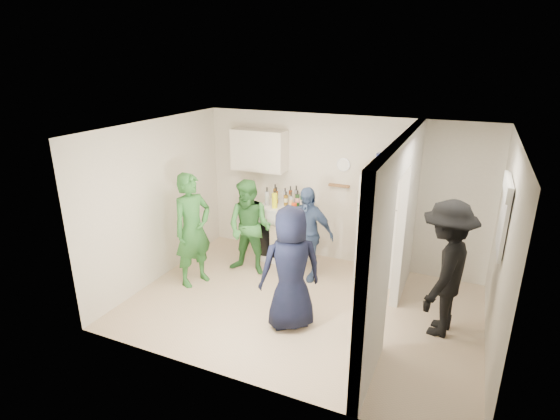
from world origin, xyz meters
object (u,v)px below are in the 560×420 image
(stove, at_px, (286,232))
(fridge, at_px, (384,227))
(person_green_left, at_px, (193,230))
(wicker_basket, at_px, (383,166))
(person_navy, at_px, (291,269))
(yellow_cup_stack_top, at_px, (404,167))
(person_nook, at_px, (445,269))
(blue_bowl, at_px, (384,158))
(person_green_center, at_px, (250,228))
(person_denim, at_px, (306,233))

(stove, xyz_separation_m, fridge, (1.67, -0.03, 0.38))
(person_green_left, bearing_deg, wicker_basket, -41.10)
(person_green_left, height_order, person_navy, person_green_left)
(yellow_cup_stack_top, bearing_deg, wicker_basket, 154.89)
(person_navy, height_order, person_nook, person_nook)
(wicker_basket, distance_m, blue_bowl, 0.13)
(blue_bowl, bearing_deg, person_green_center, -158.46)
(wicker_basket, distance_m, person_denim, 1.56)
(blue_bowl, height_order, person_nook, blue_bowl)
(fridge, distance_m, person_navy, 2.00)
(stove, height_order, person_green_center, person_green_center)
(fridge, xyz_separation_m, wicker_basket, (-0.10, 0.05, 0.94))
(wicker_basket, bearing_deg, person_denim, -151.36)
(fridge, distance_m, person_nook, 1.52)
(stove, relative_size, person_green_left, 0.56)
(person_denim, bearing_deg, person_nook, -16.51)
(stove, xyz_separation_m, person_green_center, (-0.33, -0.73, 0.29))
(fridge, xyz_separation_m, person_nook, (0.98, -1.17, 0.02))
(person_navy, bearing_deg, yellow_cup_stack_top, -158.66)
(yellow_cup_stack_top, distance_m, person_nook, 1.64)
(yellow_cup_stack_top, relative_size, person_nook, 0.14)
(wicker_basket, distance_m, person_navy, 2.24)
(yellow_cup_stack_top, bearing_deg, fridge, 155.56)
(wicker_basket, height_order, person_denim, wicker_basket)
(blue_bowl, bearing_deg, person_navy, -110.89)
(stove, bearing_deg, person_denim, -43.14)
(person_denim, height_order, person_navy, person_navy)
(person_green_left, relative_size, person_navy, 1.07)
(stove, xyz_separation_m, blue_bowl, (1.57, 0.02, 1.45))
(blue_bowl, bearing_deg, yellow_cup_stack_top, -25.11)
(blue_bowl, xyz_separation_m, yellow_cup_stack_top, (0.32, -0.15, -0.08))
(person_green_center, relative_size, person_nook, 0.88)
(person_nook, bearing_deg, person_navy, -59.78)
(blue_bowl, bearing_deg, person_nook, -48.62)
(fridge, height_order, yellow_cup_stack_top, yellow_cup_stack_top)
(yellow_cup_stack_top, xyz_separation_m, person_green_left, (-2.84, -1.26, -0.98))
(person_green_center, height_order, person_denim, person_green_center)
(person_navy, bearing_deg, blue_bowl, -148.59)
(blue_bowl, bearing_deg, fridge, -26.57)
(stove, height_order, yellow_cup_stack_top, yellow_cup_stack_top)
(stove, distance_m, person_denim, 0.82)
(blue_bowl, distance_m, person_nook, 1.94)
(person_denim, bearing_deg, fridge, 25.68)
(yellow_cup_stack_top, bearing_deg, person_navy, -120.96)
(yellow_cup_stack_top, distance_m, person_denim, 1.77)
(stove, distance_m, blue_bowl, 2.14)
(yellow_cup_stack_top, height_order, person_nook, yellow_cup_stack_top)
(blue_bowl, xyz_separation_m, person_nook, (1.08, -1.22, -1.06))
(person_navy, distance_m, person_nook, 1.91)
(person_green_center, bearing_deg, stove, 64.45)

